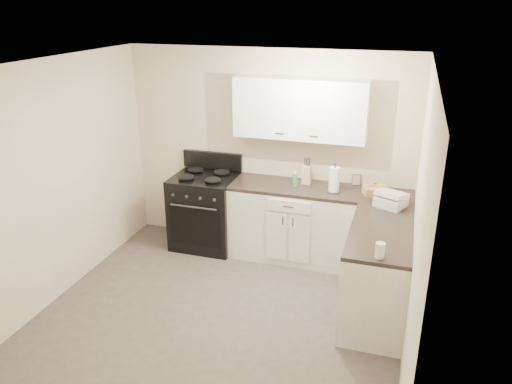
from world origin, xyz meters
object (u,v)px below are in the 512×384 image
(stove, at_px, (206,212))
(wicker_basket, at_px, (375,191))
(paper_towel, at_px, (334,180))
(countertop_grill, at_px, (391,201))
(knife_block, at_px, (307,175))

(stove, xyz_separation_m, wicker_basket, (2.10, 0.03, 0.52))
(paper_towel, relative_size, countertop_grill, 1.01)
(paper_towel, distance_m, wicker_basket, 0.48)
(paper_towel, bearing_deg, knife_block, 153.71)
(stove, bearing_deg, paper_towel, -0.79)
(stove, relative_size, wicker_basket, 3.61)
(countertop_grill, bearing_deg, knife_block, -177.92)
(knife_block, relative_size, wicker_basket, 0.85)
(wicker_basket, bearing_deg, knife_block, 171.68)
(knife_block, distance_m, countertop_grill, 1.10)
(wicker_basket, xyz_separation_m, countertop_grill, (0.19, -0.30, 0.01))
(wicker_basket, bearing_deg, stove, -179.09)
(stove, relative_size, knife_block, 4.23)
(paper_towel, xyz_separation_m, countertop_grill, (0.65, -0.25, -0.09))
(knife_block, bearing_deg, wicker_basket, -4.16)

